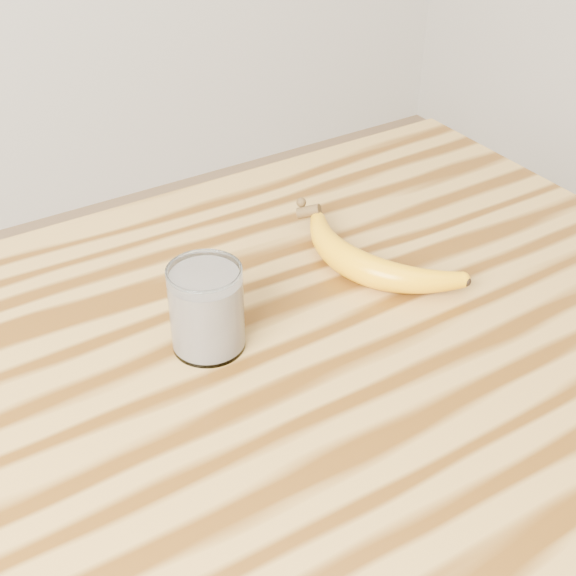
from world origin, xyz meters
TOP-DOWN VIEW (x-y plane):
  - table at (0.00, 0.00)m, footprint 1.20×0.80m
  - smoothie_glass at (0.05, 0.09)m, footprint 0.07×0.07m
  - banana at (0.24, 0.10)m, footprint 0.19×0.31m

SIDE VIEW (x-z plane):
  - table at x=0.00m, z-range 0.32..1.22m
  - banana at x=0.24m, z-range 0.90..0.94m
  - smoothie_glass at x=0.05m, z-range 0.90..0.99m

